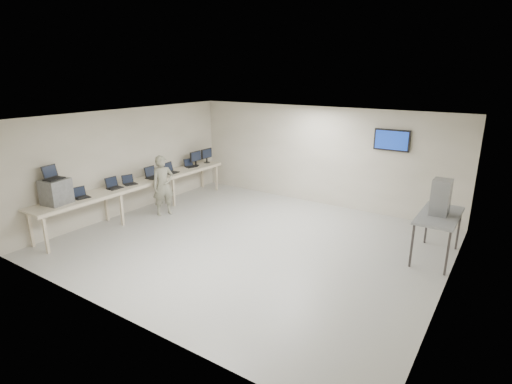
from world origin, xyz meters
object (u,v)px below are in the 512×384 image
Objects in this scene: workbench at (141,184)px; soldier at (163,186)px; equipment_box at (56,192)px; side_table at (439,218)px.

soldier is at bearing 25.77° from workbench.
side_table is (7.25, 3.78, -0.30)m from equipment_box.
side_table is (6.62, 1.21, 0.08)m from soldier.
workbench is at bearing 80.17° from equipment_box.
equipment_box reaches higher than side_table.
workbench is 3.72× the size of soldier.
soldier is at bearing 68.01° from equipment_box.
workbench is 3.77× the size of side_table.
soldier is 1.01× the size of side_table.
equipment_box is at bearing -91.56° from workbench.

